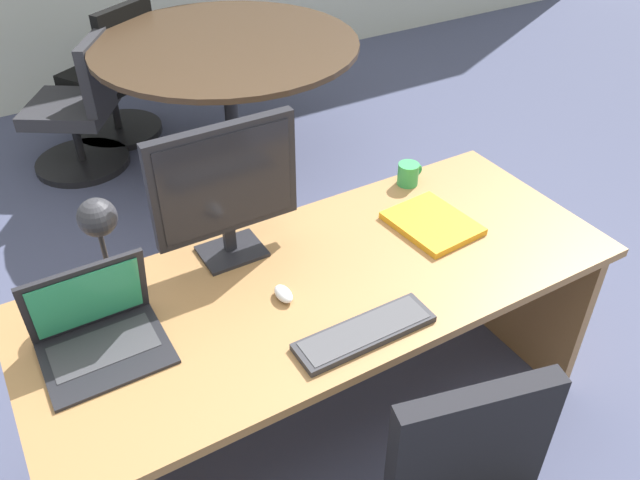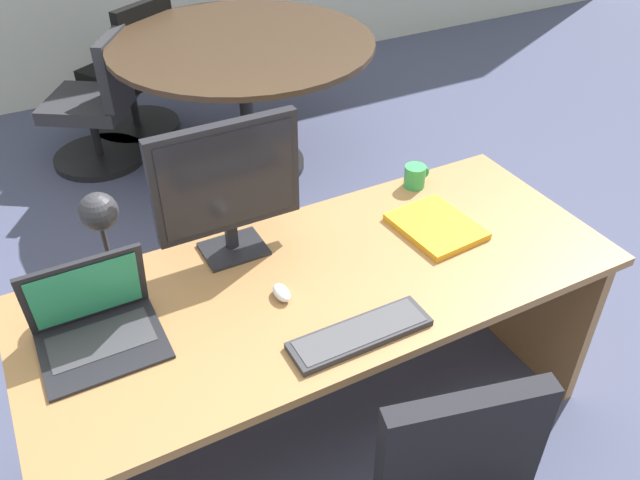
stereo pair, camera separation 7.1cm
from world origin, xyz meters
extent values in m
plane|color=#474C6B|center=(0.00, 1.50, 0.00)|extent=(12.00, 12.00, 0.00)
cube|color=#9E7042|center=(0.00, 0.00, 0.72)|extent=(1.85, 0.76, 0.03)
cube|color=#9E7042|center=(0.91, 0.00, 0.35)|extent=(0.04, 0.67, 0.71)
cube|color=#9E7042|center=(0.00, 0.29, 0.39)|extent=(1.63, 0.02, 0.50)
cube|color=black|center=(-0.20, 0.26, 0.74)|extent=(0.20, 0.16, 0.01)
cube|color=black|center=(-0.20, 0.27, 0.79)|extent=(0.04, 0.02, 0.09)
cube|color=black|center=(-0.20, 0.26, 1.01)|extent=(0.46, 0.04, 0.36)
cube|color=black|center=(-0.20, 0.24, 1.01)|extent=(0.42, 0.00, 0.31)
cube|color=black|center=(-0.67, 0.03, 0.74)|extent=(0.33, 0.26, 0.01)
cube|color=#38383D|center=(-0.67, 0.05, 0.75)|extent=(0.28, 0.14, 0.00)
cube|color=black|center=(-0.67, 0.13, 0.87)|extent=(0.33, 0.08, 0.24)
cube|color=#2D9966|center=(-0.67, 0.12, 0.87)|extent=(0.29, 0.06, 0.20)
cube|color=#2D2D33|center=(-0.04, -0.27, 0.75)|extent=(0.41, 0.12, 0.02)
cube|color=#47474C|center=(-0.04, -0.27, 0.76)|extent=(0.38, 0.10, 0.00)
ellipsoid|color=silver|center=(-0.16, -0.02, 0.76)|extent=(0.05, 0.08, 0.04)
cylinder|color=#2D2D33|center=(-0.58, 0.29, 0.75)|extent=(0.12, 0.12, 0.01)
cylinder|color=#2D2D33|center=(-0.58, 0.29, 0.86)|extent=(0.02, 0.02, 0.22)
sphere|color=#2D2D33|center=(-0.58, 0.26, 1.01)|extent=(0.11, 0.11, 0.11)
cube|color=orange|center=(0.45, 0.05, 0.75)|extent=(0.26, 0.30, 0.02)
cylinder|color=green|center=(0.54, 0.31, 0.78)|extent=(0.08, 0.08, 0.08)
torus|color=green|center=(0.58, 0.31, 0.78)|extent=(0.05, 0.01, 0.05)
cube|color=black|center=(0.04, -0.65, 0.62)|extent=(0.44, 0.16, 0.44)
cylinder|color=black|center=(0.51, 1.91, 0.02)|extent=(0.66, 0.66, 0.04)
cylinder|color=black|center=(0.51, 1.91, 0.40)|extent=(0.08, 0.08, 0.72)
cylinder|color=#3F2D1E|center=(0.51, 1.91, 0.77)|extent=(1.46, 1.46, 0.03)
cylinder|color=black|center=(0.03, 2.73, 0.02)|extent=(0.56, 0.56, 0.04)
cylinder|color=black|center=(0.03, 2.73, 0.20)|extent=(0.05, 0.05, 0.32)
cube|color=black|center=(0.03, 2.73, 0.40)|extent=(0.63, 0.63, 0.08)
cube|color=black|center=(0.14, 2.54, 0.66)|extent=(0.41, 0.27, 0.43)
cylinder|color=black|center=(-0.29, 2.42, 0.02)|extent=(0.56, 0.56, 0.04)
cylinder|color=black|center=(-0.29, 2.42, 0.19)|extent=(0.05, 0.05, 0.30)
cube|color=#2D2D33|center=(-0.29, 2.42, 0.38)|extent=(0.64, 0.64, 0.08)
cube|color=#2D2D33|center=(-0.11, 2.30, 0.61)|extent=(0.29, 0.40, 0.39)
camera|label=1|loc=(-0.79, -1.30, 2.03)|focal=36.16mm
camera|label=2|loc=(-0.72, -1.33, 2.03)|focal=36.16mm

